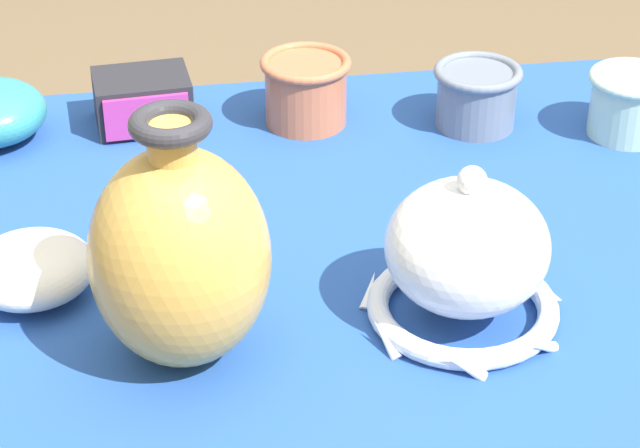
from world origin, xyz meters
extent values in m
cylinder|color=#38383D|center=(0.45, 0.33, 0.34)|extent=(0.04, 0.04, 0.68)
cube|color=#38383D|center=(0.00, 0.00, 0.70)|extent=(1.00, 0.76, 0.03)
cube|color=#234C9E|center=(0.00, 0.00, 0.72)|extent=(1.02, 0.78, 0.01)
ellipsoid|color=gold|center=(-0.17, -0.20, 0.83)|extent=(0.17, 0.17, 0.22)
cylinder|color=gold|center=(-0.17, -0.20, 0.95)|extent=(0.04, 0.04, 0.03)
torus|color=#2D2D33|center=(-0.17, -0.20, 0.97)|extent=(0.07, 0.07, 0.02)
torus|color=white|center=(0.11, -0.18, 0.73)|extent=(0.19, 0.19, 0.02)
ellipsoid|color=white|center=(0.11, -0.18, 0.80)|extent=(0.16, 0.16, 0.13)
sphere|color=white|center=(0.11, -0.18, 0.87)|extent=(0.03, 0.03, 0.03)
cone|color=white|center=(0.21, -0.18, 0.73)|extent=(0.01, 0.04, 0.03)
cone|color=white|center=(0.17, -0.10, 0.73)|extent=(0.04, 0.04, 0.03)
cone|color=white|center=(0.09, -0.09, 0.73)|extent=(0.05, 0.02, 0.03)
cone|color=white|center=(0.02, -0.14, 0.73)|extent=(0.03, 0.04, 0.03)
cone|color=white|center=(0.02, -0.22, 0.73)|extent=(0.03, 0.04, 0.03)
cone|color=white|center=(0.09, -0.27, 0.73)|extent=(0.05, 0.02, 0.03)
cone|color=white|center=(0.17, -0.25, 0.73)|extent=(0.04, 0.04, 0.03)
cube|color=#232328|center=(-0.19, 0.29, 0.75)|extent=(0.13, 0.10, 0.07)
cube|color=#B23384|center=(-0.19, 0.24, 0.75)|extent=(0.11, 0.01, 0.05)
cylinder|color=#A8CCB7|center=(0.41, 0.17, 0.76)|extent=(0.10, 0.10, 0.08)
torus|color=#A8CCB7|center=(0.41, 0.17, 0.80)|extent=(0.11, 0.11, 0.01)
cylinder|color=#BC6642|center=(0.01, 0.26, 0.76)|extent=(0.10, 0.10, 0.08)
torus|color=#BC6642|center=(0.01, 0.26, 0.80)|extent=(0.12, 0.12, 0.01)
ellipsoid|color=white|center=(-0.32, -0.07, 0.75)|extent=(0.13, 0.13, 0.06)
cylinder|color=slate|center=(0.23, 0.22, 0.76)|extent=(0.10, 0.10, 0.07)
torus|color=slate|center=(0.23, 0.22, 0.79)|extent=(0.11, 0.11, 0.01)
camera|label=1|loc=(-0.18, -1.16, 1.46)|focal=70.00mm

